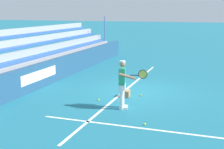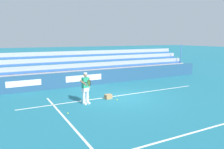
% 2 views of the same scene
% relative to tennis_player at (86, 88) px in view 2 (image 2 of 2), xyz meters
% --- Properties ---
extents(ground_plane, '(160.00, 160.00, 0.00)m').
position_rel_tennis_player_xyz_m(ground_plane, '(-2.49, -0.14, -0.89)').
color(ground_plane, '#1E6B7F').
extents(court_baseline_white, '(12.00, 0.10, 0.01)m').
position_rel_tennis_player_xyz_m(court_baseline_white, '(-2.49, -0.64, -0.89)').
color(court_baseline_white, white).
rests_on(court_baseline_white, ground).
extents(court_sideline_white, '(0.10, 12.00, 0.01)m').
position_rel_tennis_player_xyz_m(court_sideline_white, '(1.62, 3.86, -0.89)').
color(court_sideline_white, white).
rests_on(court_sideline_white, ground).
extents(court_service_line_white, '(8.22, 0.10, 0.01)m').
position_rel_tennis_player_xyz_m(court_service_line_white, '(-2.49, 5.36, -0.89)').
color(court_service_line_white, white).
rests_on(court_service_line_white, ground).
extents(back_wall_sponsor_board, '(20.82, 0.25, 1.10)m').
position_rel_tennis_player_xyz_m(back_wall_sponsor_board, '(-2.47, -4.44, -0.34)').
color(back_wall_sponsor_board, navy).
rests_on(back_wall_sponsor_board, ground).
extents(bleacher_stand, '(19.78, 2.40, 2.95)m').
position_rel_tennis_player_xyz_m(bleacher_stand, '(-2.49, -6.27, -0.17)').
color(bleacher_stand, '#9EA3A8').
rests_on(bleacher_stand, ground).
extents(tennis_player, '(0.59, 1.05, 1.71)m').
position_rel_tennis_player_xyz_m(tennis_player, '(0.00, 0.00, 0.00)').
color(tennis_player, silver).
rests_on(tennis_player, ground).
extents(ball_box_cardboard, '(0.43, 0.34, 0.26)m').
position_rel_tennis_player_xyz_m(ball_box_cardboard, '(-1.54, -0.34, -0.76)').
color(ball_box_cardboard, '#A87F51').
rests_on(ball_box_cardboard, ground).
extents(tennis_ball_near_player, '(0.07, 0.07, 0.07)m').
position_rel_tennis_player_xyz_m(tennis_ball_near_player, '(-1.83, 0.22, -0.86)').
color(tennis_ball_near_player, '#CCE533').
rests_on(tennis_ball_near_player, ground).
extents(tennis_ball_toward_net, '(0.07, 0.07, 0.07)m').
position_rel_tennis_player_xyz_m(tennis_ball_toward_net, '(1.34, 1.11, -0.86)').
color(tennis_ball_toward_net, '#CCE533').
rests_on(tennis_ball_toward_net, ground).
extents(tennis_ball_by_box, '(0.07, 0.07, 0.07)m').
position_rel_tennis_player_xyz_m(tennis_ball_by_box, '(-0.63, -1.18, -0.86)').
color(tennis_ball_by_box, '#CCE533').
rests_on(tennis_ball_by_box, ground).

